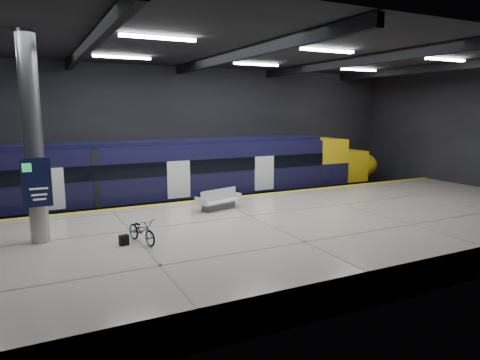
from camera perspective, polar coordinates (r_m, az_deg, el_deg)
ground at (r=19.20m, az=-0.08°, el=-7.32°), size 30.00×30.00×0.00m
room_shell at (r=18.39m, az=-0.09°, el=10.01°), size 30.10×16.10×8.05m
platform at (r=16.93m, az=3.71°, el=-7.70°), size 30.00×11.00×1.10m
safety_strip at (r=21.35m, az=-3.36°, el=-2.56°), size 30.00×0.40×0.01m
rails at (r=24.07m, az=-5.92°, el=-3.73°), size 30.00×1.52×0.16m
train at (r=22.92m, az=-12.15°, el=0.49°), size 29.40×2.84×3.79m
bench at (r=19.17m, az=-2.87°, el=-2.98°), size 2.20×1.41×0.90m
bicycle at (r=14.74m, az=-12.96°, el=-6.57°), size 1.00×1.72×0.85m
pannier_bag at (r=14.69m, az=-15.22°, el=-7.74°), size 0.33×0.23×0.35m
info_column at (r=15.48m, az=-25.85°, el=4.55°), size 0.90×0.78×6.90m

